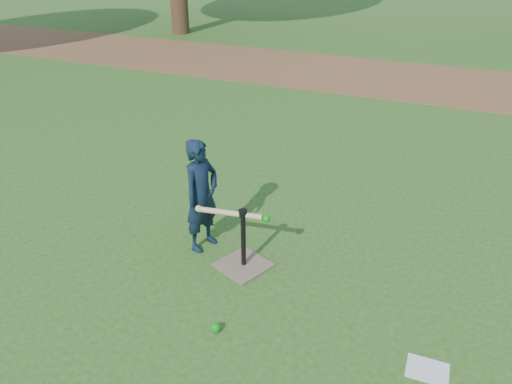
% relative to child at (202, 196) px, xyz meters
% --- Properties ---
extents(ground, '(80.00, 80.00, 0.00)m').
position_rel_child_xyz_m(ground, '(0.17, -0.55, -0.57)').
color(ground, '#285116').
rests_on(ground, ground).
extents(dirt_strip, '(24.00, 3.00, 0.01)m').
position_rel_child_xyz_m(dirt_strip, '(0.17, 6.95, -0.57)').
color(dirt_strip, brown).
rests_on(dirt_strip, ground).
extents(child, '(0.36, 0.47, 1.14)m').
position_rel_child_xyz_m(child, '(0.00, 0.00, 0.00)').
color(child, black).
rests_on(child, ground).
extents(wiffle_ball_ground, '(0.08, 0.08, 0.08)m').
position_rel_child_xyz_m(wiffle_ball_ground, '(0.66, -1.03, -0.53)').
color(wiffle_ball_ground, '#0C8E13').
rests_on(wiffle_ball_ground, ground).
extents(clipboard, '(0.30, 0.24, 0.01)m').
position_rel_child_xyz_m(clipboard, '(2.26, -0.79, -0.57)').
color(clipboard, silver).
rests_on(clipboard, ground).
extents(batting_tee, '(0.56, 0.56, 0.61)m').
position_rel_child_xyz_m(batting_tee, '(0.51, -0.16, -0.46)').
color(batting_tee, '#77604B').
rests_on(batting_tee, ground).
extents(swing_action, '(0.70, 0.18, 0.09)m').
position_rel_child_xyz_m(swing_action, '(0.42, -0.17, -0.01)').
color(swing_action, tan).
rests_on(swing_action, ground).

